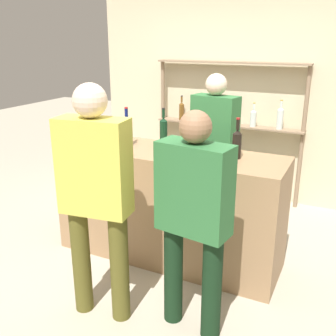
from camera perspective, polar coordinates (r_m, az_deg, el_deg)
The scene contains 13 objects.
ground_plane at distance 3.93m, azimuth -0.00°, elevation -12.52°, with size 16.00×16.00×0.00m, color #B2A893.
bar_counter at distance 3.69m, azimuth -0.00°, elevation -5.46°, with size 2.10×0.64×1.06m, color #997551.
back_wall at distance 5.20m, azimuth 9.50°, elevation 11.32°, with size 3.70×0.12×2.80m, color beige.
back_shelf at distance 5.07m, azimuth 8.89°, elevation 8.27°, with size 1.90×0.18×1.74m.
counter_bottle_0 at distance 3.31m, azimuth 9.96°, elevation 3.59°, with size 0.08×0.08×0.34m.
counter_bottle_1 at distance 3.47m, azimuth 2.62°, elevation 4.43°, with size 0.07×0.07×0.33m.
counter_bottle_2 at distance 3.68m, azimuth -5.98°, elevation 5.32°, with size 0.08×0.08×0.36m.
counter_bottle_3 at distance 3.65m, azimuth -0.66°, elevation 5.40°, with size 0.07×0.07×0.36m.
wine_glass at distance 3.73m, azimuth -9.01°, elevation 5.10°, with size 0.09×0.09×0.15m.
cork_jar at distance 3.15m, azimuth 8.19°, elevation 1.65°, with size 0.13×0.13×0.13m.
customer_right at distance 2.63m, azimuth 3.73°, elevation -6.30°, with size 0.52×0.28×1.60m.
server_behind_counter at distance 4.19m, azimuth 6.71°, elevation 3.86°, with size 0.51×0.30×1.68m.
customer_center at distance 2.78m, azimuth -10.49°, elevation -3.05°, with size 0.52×0.28×1.75m.
Camera 1 is at (1.48, -3.03, 2.02)m, focal length 42.00 mm.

